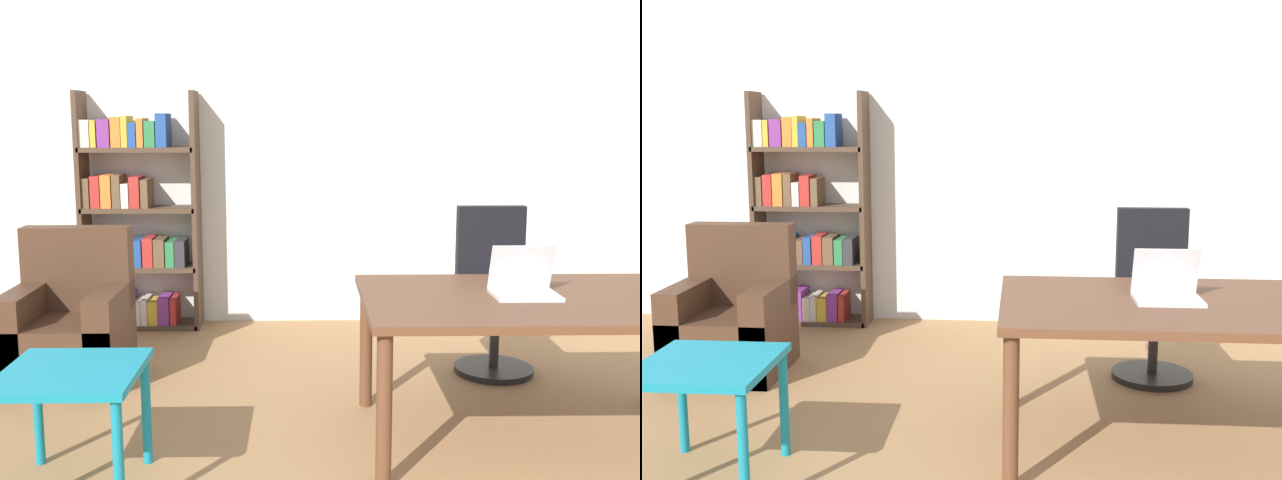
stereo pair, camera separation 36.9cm
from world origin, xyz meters
TOP-DOWN VIEW (x-y plane):
  - wall_back at (0.00, 4.53)m, footprint 8.00×0.06m
  - desk at (0.75, 2.20)m, footprint 1.73×1.07m
  - laptop at (0.67, 2.23)m, footprint 0.31×0.25m
  - office_chair at (0.80, 3.29)m, footprint 0.50×0.50m
  - side_table_blue at (-1.39, 1.72)m, footprint 0.57×0.60m
  - armchair at (-1.85, 3.18)m, footprint 0.68×0.67m
  - bookshelf at (-1.70, 4.34)m, footprint 0.89×0.28m

SIDE VIEW (x-z plane):
  - armchair at x=-1.85m, z-range -0.16..0.76m
  - side_table_blue at x=-1.39m, z-range 0.19..0.74m
  - office_chair at x=0.80m, z-range -0.04..1.00m
  - desk at x=0.75m, z-range 0.29..1.03m
  - laptop at x=0.67m, z-range 0.67..0.92m
  - bookshelf at x=-1.70m, z-range -0.11..1.70m
  - wall_back at x=0.00m, z-range 0.00..2.70m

